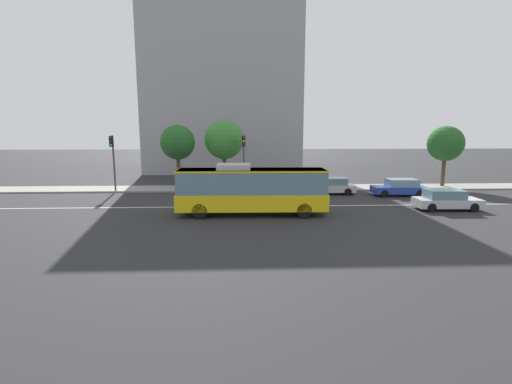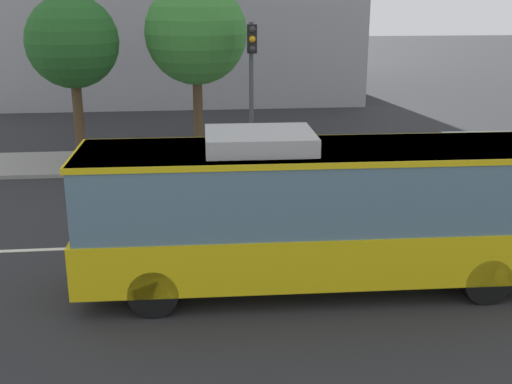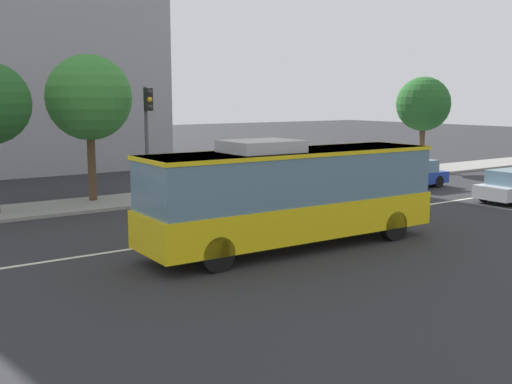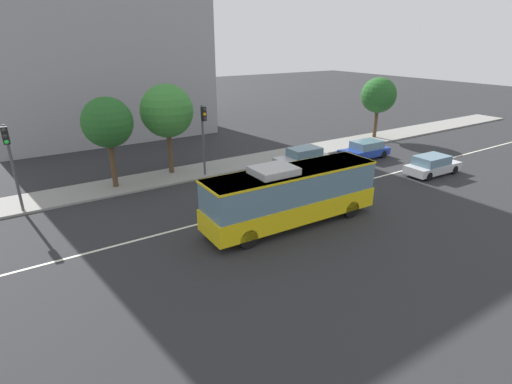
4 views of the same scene
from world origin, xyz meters
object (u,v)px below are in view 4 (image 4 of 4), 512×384
(sedan_silver, at_px, (303,157))
(street_tree_kerbside_left, at_px, (107,123))
(transit_bus, at_px, (291,193))
(traffic_light_near_corner, at_px, (10,154))
(sedan_blue, at_px, (365,150))
(traffic_light_mid_block, at_px, (204,129))
(street_tree_kerbside_right, at_px, (379,95))
(sedan_silver_ahead, at_px, (432,165))
(street_tree_kerbside_centre, at_px, (167,111))

(sedan_silver, distance_m, street_tree_kerbside_left, 14.69)
(transit_bus, distance_m, traffic_light_near_corner, 15.66)
(sedan_blue, xyz_separation_m, traffic_light_mid_block, (-13.55, 2.94, 2.84))
(transit_bus, height_order, sedan_silver, transit_bus)
(sedan_blue, height_order, traffic_light_near_corner, traffic_light_near_corner)
(sedan_blue, relative_size, street_tree_kerbside_right, 0.75)
(street_tree_kerbside_left, bearing_deg, sedan_silver_ahead, -25.61)
(street_tree_kerbside_left, bearing_deg, traffic_light_near_corner, -167.15)
(transit_bus, height_order, sedan_blue, transit_bus)
(traffic_light_near_corner, relative_size, street_tree_kerbside_right, 0.86)
(sedan_blue, xyz_separation_m, street_tree_kerbside_left, (-19.75, 4.12, 3.75))
(sedan_silver_ahead, distance_m, street_tree_kerbside_right, 12.15)
(traffic_light_near_corner, height_order, street_tree_kerbside_left, street_tree_kerbside_left)
(transit_bus, bearing_deg, street_tree_kerbside_left, 122.40)
(traffic_light_near_corner, xyz_separation_m, street_tree_kerbside_right, (31.73, 1.66, 0.75))
(street_tree_kerbside_left, relative_size, street_tree_kerbside_centre, 0.93)
(traffic_light_near_corner, height_order, traffic_light_mid_block, same)
(street_tree_kerbside_centre, bearing_deg, sedan_blue, -17.70)
(transit_bus, bearing_deg, street_tree_kerbside_centre, 102.13)
(traffic_light_near_corner, xyz_separation_m, street_tree_kerbside_left, (5.66, 1.29, 0.91))
(transit_bus, bearing_deg, sedan_blue, 28.34)
(traffic_light_mid_block, height_order, street_tree_kerbside_left, street_tree_kerbside_left)
(sedan_blue, bearing_deg, street_tree_kerbside_left, -10.17)
(transit_bus, distance_m, street_tree_kerbside_centre, 12.24)
(sedan_silver_ahead, xyz_separation_m, traffic_light_mid_block, (-14.46, 8.72, 2.84))
(traffic_light_mid_block, relative_size, street_tree_kerbside_left, 0.85)
(sedan_silver, relative_size, traffic_light_mid_block, 0.88)
(sedan_silver, bearing_deg, traffic_light_mid_block, -11.43)
(street_tree_kerbside_centre, distance_m, street_tree_kerbside_right, 21.74)
(sedan_silver_ahead, bearing_deg, street_tree_kerbside_right, 64.07)
(sedan_silver_ahead, height_order, street_tree_kerbside_right, street_tree_kerbside_right)
(sedan_silver, relative_size, street_tree_kerbside_right, 0.75)
(traffic_light_mid_block, bearing_deg, traffic_light_near_corner, -89.17)
(sedan_silver, relative_size, sedan_blue, 1.00)
(sedan_blue, relative_size, street_tree_kerbside_left, 0.74)
(transit_bus, distance_m, street_tree_kerbside_left, 13.00)
(street_tree_kerbside_centre, relative_size, street_tree_kerbside_right, 1.09)
(sedan_silver_ahead, height_order, street_tree_kerbside_centre, street_tree_kerbside_centre)
(sedan_silver, distance_m, traffic_light_near_corner, 19.83)
(sedan_blue, distance_m, street_tree_kerbside_left, 20.53)
(traffic_light_near_corner, bearing_deg, sedan_blue, 87.69)
(sedan_silver_ahead, height_order, traffic_light_near_corner, traffic_light_near_corner)
(sedan_silver, xyz_separation_m, street_tree_kerbside_right, (12.18, 3.34, 3.59))
(street_tree_kerbside_left, relative_size, street_tree_kerbside_right, 1.01)
(sedan_silver_ahead, bearing_deg, street_tree_kerbside_centre, 148.58)
(street_tree_kerbside_right, bearing_deg, sedan_silver, -164.66)
(street_tree_kerbside_centre, bearing_deg, traffic_light_mid_block, -46.63)
(transit_bus, height_order, traffic_light_mid_block, traffic_light_mid_block)
(street_tree_kerbside_right, bearing_deg, traffic_light_mid_block, -175.55)
(transit_bus, xyz_separation_m, sedan_silver_ahead, (14.06, 0.97, -1.09))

